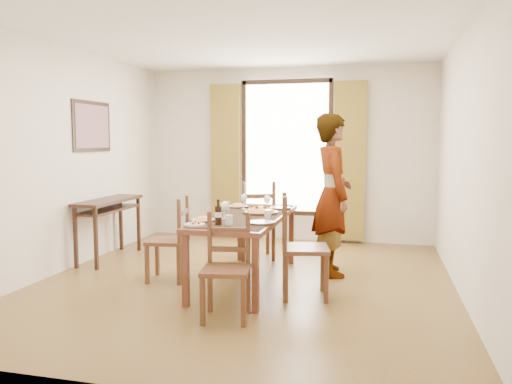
% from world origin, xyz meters
% --- Properties ---
extents(ground, '(5.00, 5.00, 0.00)m').
position_xyz_m(ground, '(0.00, 0.00, 0.00)').
color(ground, '#473116').
rests_on(ground, ground).
extents(room_shell, '(4.60, 5.10, 2.74)m').
position_xyz_m(room_shell, '(-0.00, 0.13, 1.54)').
color(room_shell, silver).
rests_on(room_shell, ground).
extents(console_table, '(0.38, 1.20, 0.80)m').
position_xyz_m(console_table, '(-2.03, 0.60, 0.68)').
color(console_table, '#331611').
rests_on(console_table, ground).
extents(dining_table, '(0.80, 2.00, 0.76)m').
position_xyz_m(dining_table, '(0.02, -0.00, 0.69)').
color(dining_table, brown).
rests_on(dining_table, ground).
extents(chair_west, '(0.47, 0.47, 0.94)m').
position_xyz_m(chair_west, '(-0.83, -0.15, 0.44)').
color(chair_west, '#5A301E').
rests_on(chair_west, ground).
extents(chair_north, '(0.61, 0.61, 1.04)m').
position_xyz_m(chair_north, '(-0.14, 1.09, 0.48)').
color(chair_north, '#5A301E').
rests_on(chair_north, ground).
extents(chair_south, '(0.47, 0.47, 0.93)m').
position_xyz_m(chair_south, '(0.14, -1.13, 0.43)').
color(chair_south, '#5A301E').
rests_on(chair_south, ground).
extents(chair_east, '(0.54, 0.54, 1.04)m').
position_xyz_m(chair_east, '(0.69, -0.38, 0.48)').
color(chair_east, '#5A301E').
rests_on(chair_east, ground).
extents(man, '(0.97, 0.88, 1.88)m').
position_xyz_m(man, '(0.90, 0.56, 0.94)').
color(man, '#9B9DA4').
rests_on(man, ground).
extents(plate_sw, '(0.27, 0.27, 0.05)m').
position_xyz_m(plate_sw, '(-0.30, -0.53, 0.78)').
color(plate_sw, silver).
rests_on(plate_sw, dining_table).
extents(plate_se, '(0.27, 0.27, 0.05)m').
position_xyz_m(plate_se, '(0.31, -0.53, 0.78)').
color(plate_se, silver).
rests_on(plate_se, dining_table).
extents(plate_nw, '(0.27, 0.27, 0.05)m').
position_xyz_m(plate_nw, '(-0.25, 0.56, 0.78)').
color(plate_nw, silver).
rests_on(plate_nw, dining_table).
extents(plate_ne, '(0.27, 0.27, 0.05)m').
position_xyz_m(plate_ne, '(0.28, 0.57, 0.78)').
color(plate_ne, silver).
rests_on(plate_ne, dining_table).
extents(pasta_platter, '(0.40, 0.40, 0.10)m').
position_xyz_m(pasta_platter, '(0.14, 0.13, 0.81)').
color(pasta_platter, '#D3551B').
rests_on(pasta_platter, dining_table).
extents(caprese_plate, '(0.20, 0.20, 0.04)m').
position_xyz_m(caprese_plate, '(-0.29, -0.79, 0.78)').
color(caprese_plate, silver).
rests_on(caprese_plate, dining_table).
extents(wine_glass_a, '(0.08, 0.08, 0.18)m').
position_xyz_m(wine_glass_a, '(-0.13, -0.34, 0.85)').
color(wine_glass_a, white).
rests_on(wine_glass_a, dining_table).
extents(wine_glass_b, '(0.08, 0.08, 0.18)m').
position_xyz_m(wine_glass_b, '(0.17, 0.34, 0.85)').
color(wine_glass_b, white).
rests_on(wine_glass_b, dining_table).
extents(wine_glass_c, '(0.08, 0.08, 0.18)m').
position_xyz_m(wine_glass_c, '(-0.13, 0.40, 0.85)').
color(wine_glass_c, white).
rests_on(wine_glass_c, dining_table).
extents(tumbler_a, '(0.07, 0.07, 0.10)m').
position_xyz_m(tumbler_a, '(0.32, -0.27, 0.81)').
color(tumbler_a, silver).
rests_on(tumbler_a, dining_table).
extents(tumbler_b, '(0.07, 0.07, 0.10)m').
position_xyz_m(tumbler_b, '(-0.31, 0.31, 0.81)').
color(tumbler_b, silver).
rests_on(tumbler_b, dining_table).
extents(tumbler_c, '(0.07, 0.07, 0.10)m').
position_xyz_m(tumbler_c, '(0.03, -0.70, 0.81)').
color(tumbler_c, silver).
rests_on(tumbler_c, dining_table).
extents(wine_bottle, '(0.07, 0.07, 0.25)m').
position_xyz_m(wine_bottle, '(-0.08, -0.70, 0.88)').
color(wine_bottle, black).
rests_on(wine_bottle, dining_table).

